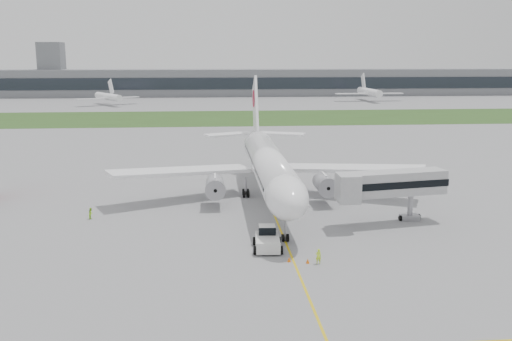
{
  "coord_description": "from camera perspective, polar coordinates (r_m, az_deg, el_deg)",
  "views": [
    {
      "loc": [
        -8.79,
        -78.63,
        21.6
      ],
      "look_at": [
        -2.04,
        2.0,
        5.13
      ],
      "focal_mm": 40.0,
      "sensor_mm": 36.0,
      "label": 1
    }
  ],
  "objects": [
    {
      "name": "grass_strip",
      "position": [
        199.99,
        -2.25,
        5.3
      ],
      "size": [
        600.0,
        50.0,
        0.02
      ],
      "primitive_type": "cube",
      "color": "#2C471A",
      "rests_on": "ground"
    },
    {
      "name": "ground",
      "position": [
        82.01,
        1.54,
        -3.77
      ],
      "size": [
        600.0,
        600.0,
        0.0
      ],
      "primitive_type": "plane",
      "color": "gray",
      "rests_on": "ground"
    },
    {
      "name": "airliner",
      "position": [
        85.46,
        1.2,
        0.76
      ],
      "size": [
        48.13,
        53.95,
        17.88
      ],
      "color": "white",
      "rests_on": "ground"
    },
    {
      "name": "jet_bridge",
      "position": [
        75.14,
        12.89,
        -1.37
      ],
      "size": [
        15.15,
        6.77,
        7.07
      ],
      "rotation": [
        0.0,
        0.0,
        0.18
      ],
      "color": "#B4B4B7",
      "rests_on": "ground"
    },
    {
      "name": "safety_cone_left",
      "position": [
        61.32,
        3.33,
        -8.87
      ],
      "size": [
        0.4,
        0.4,
        0.54
      ],
      "primitive_type": "cone",
      "color": "orange",
      "rests_on": "ground"
    },
    {
      "name": "control_tower",
      "position": [
        321.79,
        -19.55,
        7.0
      ],
      "size": [
        12.0,
        12.0,
        56.0
      ],
      "primitive_type": null,
      "color": "gray",
      "rests_on": "ground"
    },
    {
      "name": "terminal_building",
      "position": [
        308.97,
        -3.19,
        8.78
      ],
      "size": [
        320.0,
        22.3,
        14.0
      ],
      "color": "gray",
      "rests_on": "ground"
    },
    {
      "name": "apron_markings",
      "position": [
        77.23,
        1.95,
        -4.74
      ],
      "size": [
        70.0,
        70.0,
        0.04
      ],
      "primitive_type": null,
      "color": "gold",
      "rests_on": "ground"
    },
    {
      "name": "ground_crew_near",
      "position": [
        60.86,
        6.26,
        -8.52
      ],
      "size": [
        0.6,
        0.4,
        1.65
      ],
      "primitive_type": "imported",
      "rotation": [
        0.0,
        0.0,
        3.15
      ],
      "color": "#CEFF2A",
      "rests_on": "ground"
    },
    {
      "name": "pushback_tug",
      "position": [
        64.97,
        1.14,
        -6.87
      ],
      "size": [
        3.45,
        4.9,
        2.44
      ],
      "rotation": [
        0.0,
        0.0,
        -0.06
      ],
      "color": "silver",
      "rests_on": "ground"
    },
    {
      "name": "safety_cone_right",
      "position": [
        61.04,
        5.2,
        -9.0
      ],
      "size": [
        0.39,
        0.39,
        0.53
      ],
      "primitive_type": "cone",
      "color": "orange",
      "rests_on": "ground"
    },
    {
      "name": "distant_aircraft_left",
      "position": [
        258.31,
        -14.53,
        6.34
      ],
      "size": [
        36.5,
        35.38,
        10.64
      ],
      "primitive_type": null,
      "rotation": [
        0.0,
        0.0,
        0.54
      ],
      "color": "white",
      "rests_on": "ground"
    },
    {
      "name": "distant_aircraft_right",
      "position": [
        277.49,
        11.24,
        6.82
      ],
      "size": [
        33.32,
        29.66,
        12.35
      ],
      "primitive_type": null,
      "rotation": [
        0.0,
        0.0,
        0.04
      ],
      "color": "white",
      "rests_on": "ground"
    },
    {
      "name": "ground_crew_far",
      "position": [
        79.62,
        -16.18,
        -4.13
      ],
      "size": [
        0.67,
        0.81,
        1.52
      ],
      "primitive_type": "imported",
      "rotation": [
        0.0,
        0.0,
        1.44
      ],
      "color": "#A3F228",
      "rests_on": "ground"
    }
  ]
}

